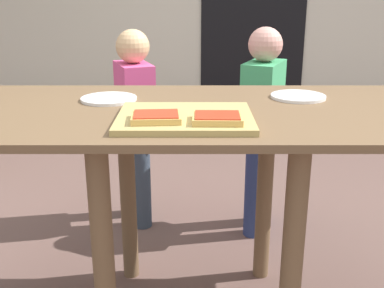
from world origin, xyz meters
The scene contains 9 objects.
house_door centered at (0.51, 2.81, 1.00)m, with size 0.90×0.02×2.00m, color black.
dining_table centered at (0.00, 0.00, 0.64)m, with size 1.60×0.71×0.77m.
cutting_board centered at (-0.04, -0.14, 0.78)m, with size 0.38×0.30×0.02m, color tan.
pizza_slice_near_right centered at (0.05, -0.21, 0.80)m, with size 0.13×0.11×0.02m.
pizza_slice_near_left centered at (-0.11, -0.20, 0.80)m, with size 0.14×0.11×0.02m.
plate_white_left centered at (-0.29, 0.11, 0.78)m, with size 0.18×0.18×0.01m, color white.
plate_white_right centered at (0.34, 0.15, 0.78)m, with size 0.18×0.18×0.01m, color white.
child_left centered at (-0.28, 0.75, 0.53)m, with size 0.22×0.27×0.95m.
child_right centered at (0.30, 0.66, 0.54)m, with size 0.23×0.28×0.96m.
Camera 1 is at (-0.02, -1.44, 1.14)m, focal length 44.89 mm.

